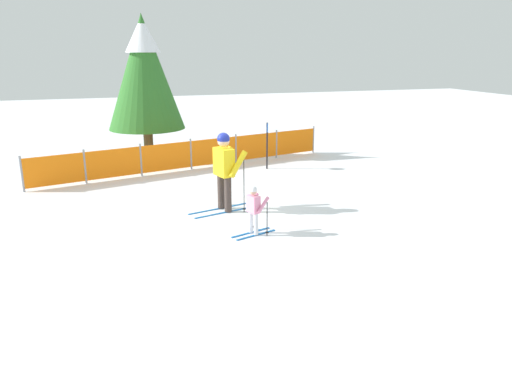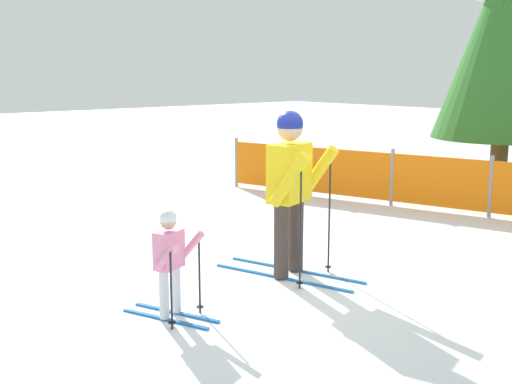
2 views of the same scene
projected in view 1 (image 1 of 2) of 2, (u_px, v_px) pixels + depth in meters
The scene contains 6 objects.
ground_plane at pixel (221, 210), 11.82m from camera, with size 60.00×60.00×0.00m, color white.
skier_adult at pixel (225, 165), 11.52m from camera, with size 1.79×0.91×1.85m.
skier_child at pixel (254, 207), 10.13m from camera, with size 0.99×0.57×1.03m.
safety_fence at pixel (191, 154), 15.70m from camera, with size 9.55×2.54×0.98m.
conifer_far at pixel (144, 70), 16.76m from camera, with size 2.59×2.59×4.82m.
trail_marker at pixel (267, 141), 15.64m from camera, with size 0.10×0.27×1.47m.
Camera 1 is at (-2.58, -10.97, 3.68)m, focal length 35.00 mm.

